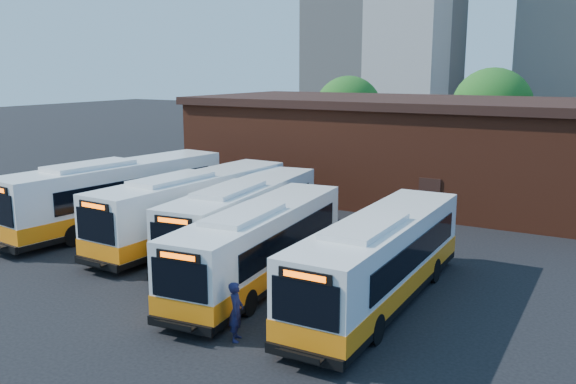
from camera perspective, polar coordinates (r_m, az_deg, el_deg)
The scene contains 10 objects.
ground at distance 23.42m, azimuth -4.55°, elevation -9.15°, with size 220.00×220.00×0.00m, color black.
bus_farwest at distance 33.20m, azimuth -15.71°, elevation -0.43°, with size 4.33×13.45×3.61m.
bus_west at distance 29.86m, azimuth -8.79°, elevation -1.63°, with size 3.16×12.54×3.39m.
bus_midwest at distance 27.92m, azimuth -4.10°, elevation -2.59°, with size 3.75×12.04×3.23m.
bus_mideast at distance 23.75m, azimuth -2.57°, elevation -5.20°, with size 3.44×11.68×3.14m.
bus_east at distance 21.95m, azimuth 8.57°, elevation -6.59°, with size 2.62×11.99×3.25m.
transit_worker at distance 19.06m, azimuth -4.88°, elevation -11.08°, with size 0.68×0.45×1.87m, color #131538.
depot_building at distance 40.34m, azimuth 11.61°, elevation 4.14°, with size 28.60×12.60×6.40m.
tree_west at distance 54.97m, azimuth 5.66°, elevation 7.66°, with size 6.00×6.00×7.65m.
tree_mid at distance 53.19m, azimuth 18.56°, elevation 7.47°, with size 6.56×6.56×8.36m.
Camera 1 is at (12.44, -18.06, 8.22)m, focal length 38.00 mm.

